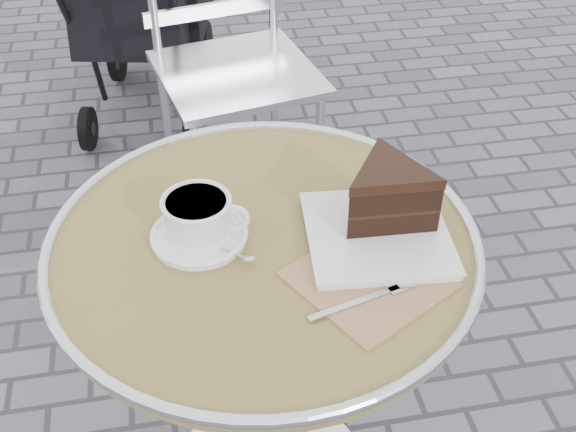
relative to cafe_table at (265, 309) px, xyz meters
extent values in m
cylinder|color=silver|center=(0.00, 0.00, -0.20)|extent=(0.07, 0.07, 0.67)
cylinder|color=tan|center=(0.00, 0.00, 0.15)|extent=(0.70, 0.70, 0.03)
torus|color=silver|center=(0.00, 0.00, 0.16)|extent=(0.72, 0.72, 0.02)
cylinder|color=white|center=(-0.10, 0.02, 0.17)|extent=(0.15, 0.15, 0.01)
cylinder|color=white|center=(-0.10, 0.02, 0.21)|extent=(0.13, 0.13, 0.07)
torus|color=white|center=(-0.05, 0.01, 0.21)|extent=(0.06, 0.02, 0.05)
cylinder|color=#C7B284|center=(-0.10, 0.02, 0.24)|extent=(0.10, 0.10, 0.01)
cube|color=#A6775B|center=(0.14, -0.12, 0.17)|extent=(0.28, 0.28, 0.00)
cube|color=white|center=(0.18, -0.03, 0.17)|extent=(0.24, 0.24, 0.01)
cylinder|color=silver|center=(-0.07, 0.78, -0.32)|extent=(0.03, 0.03, 0.49)
cylinder|color=silver|center=(0.30, 0.85, -0.32)|extent=(0.03, 0.03, 0.49)
cylinder|color=silver|center=(-0.14, 1.15, -0.32)|extent=(0.03, 0.03, 0.49)
cylinder|color=silver|center=(0.23, 1.22, -0.32)|extent=(0.03, 0.03, 0.49)
cube|color=silver|center=(0.08, 1.00, -0.06)|extent=(0.51, 0.51, 0.02)
cube|color=black|center=(-0.19, 1.70, -0.14)|extent=(0.50, 0.66, 0.36)
cylinder|color=black|center=(-0.43, 1.48, -0.49)|extent=(0.07, 0.16, 0.16)
cylinder|color=black|center=(-0.06, 1.39, -0.49)|extent=(0.07, 0.16, 0.16)
cylinder|color=black|center=(-0.31, 2.00, -0.44)|extent=(0.08, 0.25, 0.25)
cylinder|color=black|center=(0.05, 1.92, -0.44)|extent=(0.08, 0.25, 0.25)
camera|label=1|loc=(-0.13, -0.88, 0.94)|focal=45.00mm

